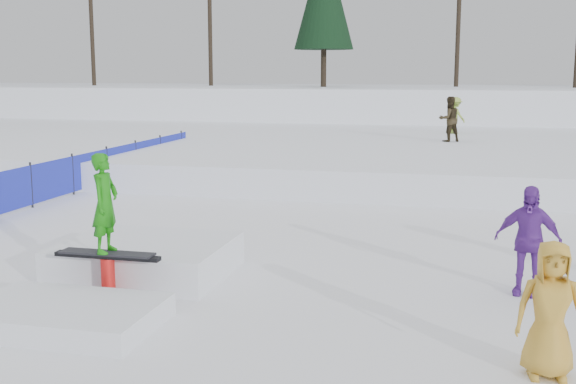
% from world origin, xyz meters
% --- Properties ---
extents(ground, '(120.00, 120.00, 0.00)m').
position_xyz_m(ground, '(0.00, 0.00, 0.00)').
color(ground, white).
extents(snow_berm, '(60.00, 14.00, 2.40)m').
position_xyz_m(snow_berm, '(0.00, 30.00, 1.20)').
color(snow_berm, white).
rests_on(snow_berm, ground).
extents(snow_midrise, '(50.00, 18.00, 0.80)m').
position_xyz_m(snow_midrise, '(0.00, 16.00, 0.40)').
color(snow_midrise, white).
rests_on(snow_midrise, ground).
extents(safety_fence, '(0.05, 16.00, 1.10)m').
position_xyz_m(safety_fence, '(-6.50, 6.60, 0.55)').
color(safety_fence, '#1D27AF').
rests_on(safety_fence, ground).
extents(walker_olive, '(0.96, 0.90, 1.58)m').
position_xyz_m(walker_olive, '(3.01, 15.47, 1.59)').
color(walker_olive, '#2C2414').
rests_on(walker_olive, snow_midrise).
extents(walker_ygreen, '(1.05, 1.03, 1.44)m').
position_xyz_m(walker_ygreen, '(3.17, 18.86, 1.52)').
color(walker_ygreen, '#93B040').
rests_on(walker_ygreen, snow_midrise).
extents(spectator_purple, '(1.02, 0.60, 1.63)m').
position_xyz_m(spectator_purple, '(4.50, 0.35, 0.81)').
color(spectator_purple, '#6D2EA3').
rests_on(spectator_purple, ground).
extents(spectator_yellow, '(0.76, 0.51, 1.50)m').
position_xyz_m(spectator_yellow, '(4.50, -2.63, 0.75)').
color(spectator_yellow, gold).
rests_on(spectator_yellow, ground).
extents(jib_rail_feature, '(2.60, 4.40, 2.11)m').
position_xyz_m(jib_rail_feature, '(-1.36, -0.71, 0.30)').
color(jib_rail_feature, white).
rests_on(jib_rail_feature, ground).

